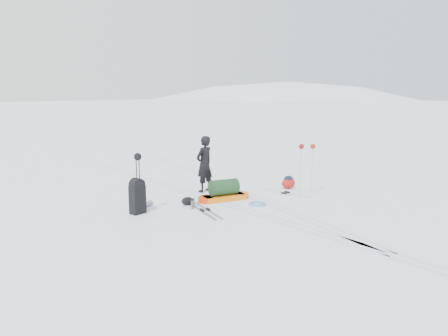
# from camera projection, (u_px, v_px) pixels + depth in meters

# --- Properties ---
(ground) EXTENTS (200.00, 200.00, 0.00)m
(ground) POSITION_uv_depth(u_px,v_px,m) (224.00, 204.00, 11.92)
(ground) COLOR white
(ground) RESTS_ON ground
(ski_tracks) EXTENTS (3.38, 17.97, 0.01)m
(ski_tracks) POSITION_uv_depth(u_px,v_px,m) (223.00, 194.00, 12.97)
(ski_tracks) COLOR silver
(ski_tracks) RESTS_ON ground
(skier) EXTENTS (0.71, 0.55, 1.70)m
(skier) POSITION_uv_depth(u_px,v_px,m) (204.00, 164.00, 13.16)
(skier) COLOR black
(skier) RESTS_ON ground
(pulk_sled) EXTENTS (1.60, 0.71, 0.59)m
(pulk_sled) POSITION_uv_depth(u_px,v_px,m) (224.00, 192.00, 12.27)
(pulk_sled) COLOR orange
(pulk_sled) RESTS_ON ground
(expedition_rucksack) EXTENTS (0.87, 0.76, 0.91)m
(expedition_rucksack) POSITION_uv_depth(u_px,v_px,m) (138.00, 197.00, 10.99)
(expedition_rucksack) COLOR black
(expedition_rucksack) RESTS_ON ground
(ski_poles_black) EXTENTS (0.19, 0.21, 1.55)m
(ski_poles_black) POSITION_uv_depth(u_px,v_px,m) (138.00, 164.00, 10.75)
(ski_poles_black) COLOR black
(ski_poles_black) RESTS_ON ground
(ski_poles_silver) EXTENTS (0.43, 0.34, 1.52)m
(ski_poles_silver) POSITION_uv_depth(u_px,v_px,m) (307.00, 152.00, 12.71)
(ski_poles_silver) COLOR silver
(ski_poles_silver) RESTS_ON ground
(touring_skis_grey) EXTENTS (0.55, 1.73, 0.06)m
(touring_skis_grey) POSITION_uv_depth(u_px,v_px,m) (205.00, 211.00, 11.20)
(touring_skis_grey) COLOR #92959A
(touring_skis_grey) RESTS_ON ground
(touring_skis_white) EXTENTS (0.64, 1.70, 0.06)m
(touring_skis_white) POSITION_uv_depth(u_px,v_px,m) (286.00, 193.00, 13.01)
(touring_skis_white) COLOR silver
(touring_skis_white) RESTS_ON ground
(rope_coil) EXTENTS (0.49, 0.49, 0.06)m
(rope_coil) POSITION_uv_depth(u_px,v_px,m) (257.00, 204.00, 11.81)
(rope_coil) COLOR #61A6EC
(rope_coil) RESTS_ON ground
(small_daypack) EXTENTS (0.58, 0.54, 0.40)m
(small_daypack) POSITION_uv_depth(u_px,v_px,m) (288.00, 182.00, 13.70)
(small_daypack) COLOR maroon
(small_daypack) RESTS_ON ground
(thermos_pair) EXTENTS (0.20, 0.21, 0.26)m
(thermos_pair) POSITION_uv_depth(u_px,v_px,m) (193.00, 204.00, 11.46)
(thermos_pair) COLOR slate
(thermos_pair) RESTS_ON ground
(stuff_sack) EXTENTS (0.36, 0.28, 0.21)m
(stuff_sack) POSITION_uv_depth(u_px,v_px,m) (188.00, 201.00, 11.79)
(stuff_sack) COLOR black
(stuff_sack) RESTS_ON ground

